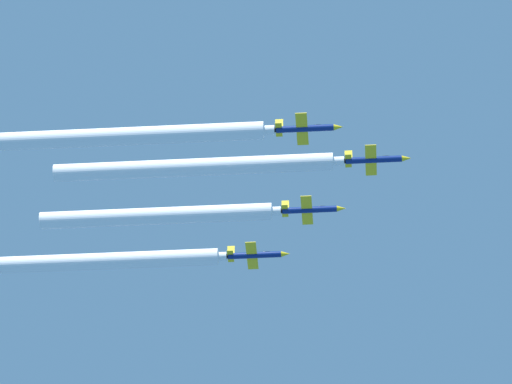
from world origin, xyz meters
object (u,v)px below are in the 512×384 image
object	(u,v)px
jet_left_wingman	(311,210)
jet_lead	(376,160)
jet_right_wingman	(307,128)
jet_outer_left	(256,255)

from	to	relation	value
jet_left_wingman	jet_lead	bearing A→B (deg)	44.51
jet_left_wingman	jet_right_wingman	xyz separation A→B (m)	(24.66, 0.17, -0.42)
jet_lead	jet_left_wingman	world-z (taller)	jet_lead
jet_lead	jet_outer_left	bearing A→B (deg)	-135.33
jet_lead	jet_right_wingman	world-z (taller)	jet_lead
jet_lead	jet_outer_left	world-z (taller)	jet_lead
jet_left_wingman	jet_outer_left	bearing A→B (deg)	-135.15
jet_left_wingman	jet_outer_left	xyz separation A→B (m)	(-11.59, -11.53, -1.80)
jet_lead	jet_left_wingman	distance (m)	18.21
jet_outer_left	jet_right_wingman	bearing A→B (deg)	17.89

